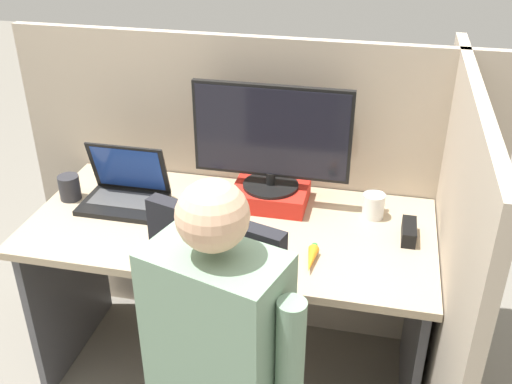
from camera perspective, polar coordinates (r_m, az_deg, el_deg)
name	(u,v)px	position (r m, az deg, el deg)	size (l,w,h in m)	color
cubicle_panel_back	(252,193)	(2.60, -0.34, -0.09)	(2.01, 0.05, 1.36)	tan
cubicle_panel_right	(443,279)	(2.18, 17.42, -7.92)	(0.04, 1.36, 1.36)	tan
desk	(231,264)	(2.34, -2.43, -6.90)	(1.51, 0.71, 0.76)	tan
paper_box	(270,195)	(2.35, 1.39, -0.26)	(0.29, 0.23, 0.07)	red
monitor	(271,137)	(2.25, 1.48, 5.26)	(0.60, 0.22, 0.41)	black
laptop	(125,193)	(2.40, -12.37, -0.06)	(0.32, 0.23, 0.24)	black
mouse	(183,223)	(2.22, -6.93, -2.92)	(0.06, 0.04, 0.04)	gray
stapler	(409,232)	(2.21, 14.35, -3.68)	(0.05, 0.14, 0.06)	black
carrot_toy	(311,259)	(2.02, 5.28, -6.41)	(0.04, 0.16, 0.04)	orange
coffee_mug	(373,206)	(2.30, 11.12, -1.28)	(0.08, 0.08, 0.10)	white
pen_cup	(70,187)	(2.49, -17.33, 0.42)	(0.08, 0.08, 0.10)	#28282D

